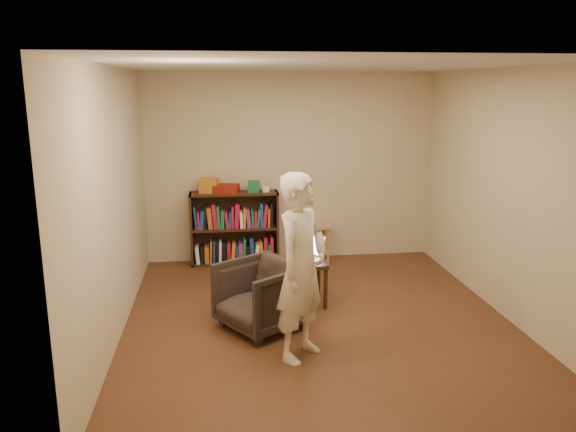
{
  "coord_description": "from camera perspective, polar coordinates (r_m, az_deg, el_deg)",
  "views": [
    {
      "loc": [
        -1.0,
        -5.43,
        2.42
      ],
      "look_at": [
        -0.27,
        0.35,
        1.06
      ],
      "focal_mm": 35.0,
      "sensor_mm": 36.0,
      "label": 1
    }
  ],
  "objects": [
    {
      "name": "floor",
      "position": [
        6.03,
        3.05,
        -10.53
      ],
      "size": [
        4.5,
        4.5,
        0.0
      ],
      "primitive_type": "plane",
      "color": "#462F16",
      "rests_on": "ground"
    },
    {
      "name": "ceiling",
      "position": [
        5.52,
        3.39,
        15.02
      ],
      "size": [
        4.5,
        4.5,
        0.0
      ],
      "primitive_type": "plane",
      "color": "silver",
      "rests_on": "wall_back"
    },
    {
      "name": "wall_back",
      "position": [
        7.82,
        0.26,
        4.94
      ],
      "size": [
        4.0,
        0.0,
        4.0
      ],
      "primitive_type": "plane",
      "rotation": [
        1.57,
        0.0,
        0.0
      ],
      "color": "beige",
      "rests_on": "floor"
    },
    {
      "name": "wall_left",
      "position": [
        5.63,
        -17.25,
        1.1
      ],
      "size": [
        0.0,
        4.5,
        4.5
      ],
      "primitive_type": "plane",
      "rotation": [
        1.57,
        0.0,
        1.57
      ],
      "color": "beige",
      "rests_on": "floor"
    },
    {
      "name": "wall_right",
      "position": [
        6.3,
        21.42,
        2.01
      ],
      "size": [
        0.0,
        4.5,
        4.5
      ],
      "primitive_type": "plane",
      "rotation": [
        1.57,
        0.0,
        -1.57
      ],
      "color": "beige",
      "rests_on": "floor"
    },
    {
      "name": "bookshelf",
      "position": [
        7.78,
        -5.43,
        -1.63
      ],
      "size": [
        1.2,
        0.3,
        1.0
      ],
      "color": "black",
      "rests_on": "floor"
    },
    {
      "name": "box_yellow",
      "position": [
        7.64,
        -8.05,
        3.08
      ],
      "size": [
        0.27,
        0.22,
        0.2
      ],
      "primitive_type": "cube",
      "rotation": [
        0.0,
        0.0,
        -0.21
      ],
      "color": "orange",
      "rests_on": "bookshelf"
    },
    {
      "name": "red_cloth",
      "position": [
        7.62,
        -6.28,
        2.77
      ],
      "size": [
        0.37,
        0.3,
        0.11
      ],
      "primitive_type": "cube",
      "rotation": [
        0.0,
        0.0,
        -0.18
      ],
      "color": "maroon",
      "rests_on": "bookshelf"
    },
    {
      "name": "box_green",
      "position": [
        7.63,
        -3.5,
        3.0
      ],
      "size": [
        0.17,
        0.17,
        0.15
      ],
      "primitive_type": "cube",
      "rotation": [
        0.0,
        0.0,
        -0.15
      ],
      "color": "#1D6F42",
      "rests_on": "bookshelf"
    },
    {
      "name": "box_white",
      "position": [
        7.66,
        -2.28,
        2.75
      ],
      "size": [
        0.09,
        0.09,
        0.07
      ],
      "primitive_type": "cube",
      "rotation": [
        0.0,
        0.0,
        0.02
      ],
      "color": "white",
      "rests_on": "bookshelf"
    },
    {
      "name": "stool",
      "position": [
        7.81,
        2.86,
        -1.54
      ],
      "size": [
        0.37,
        0.37,
        0.54
      ],
      "color": "tan",
      "rests_on": "floor"
    },
    {
      "name": "armchair",
      "position": [
        5.73,
        -2.76,
        -8.08
      ],
      "size": [
        1.04,
        1.04,
        0.69
      ],
      "primitive_type": "imported",
      "rotation": [
        0.0,
        0.0,
        -0.97
      ],
      "color": "#332822",
      "rests_on": "floor"
    },
    {
      "name": "side_table",
      "position": [
        6.34,
        1.58,
        -5.23
      ],
      "size": [
        0.5,
        0.5,
        0.51
      ],
      "color": "black",
      "rests_on": "floor"
    },
    {
      "name": "laptop",
      "position": [
        6.35,
        1.84,
        -3.82
      ],
      "size": [
        0.49,
        0.5,
        0.25
      ],
      "rotation": [
        0.0,
        0.0,
        -0.65
      ],
      "color": "#A8A8AC",
      "rests_on": "side_table"
    },
    {
      "name": "person",
      "position": [
        4.97,
        1.38,
        -5.26
      ],
      "size": [
        0.71,
        0.73,
        1.7
      ],
      "primitive_type": "imported",
      "rotation": [
        0.0,
        0.0,
        0.86
      ],
      "color": "beige",
      "rests_on": "floor"
    }
  ]
}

